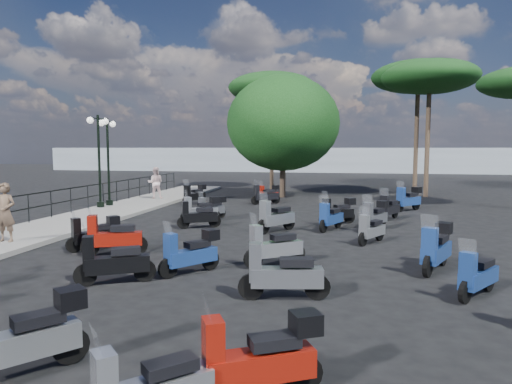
% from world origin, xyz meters
% --- Properties ---
extents(ground, '(120.00, 120.00, 0.00)m').
position_xyz_m(ground, '(0.00, 0.00, 0.00)').
color(ground, black).
rests_on(ground, ground).
extents(sidewalk, '(3.00, 30.00, 0.15)m').
position_xyz_m(sidewalk, '(-6.50, 3.00, 0.07)').
color(sidewalk, slate).
rests_on(sidewalk, ground).
extents(railing, '(0.04, 26.04, 1.10)m').
position_xyz_m(railing, '(-7.80, 2.80, 0.90)').
color(railing, black).
rests_on(railing, sidewalk).
extents(lamp_post_1, '(0.54, 1.27, 4.40)m').
position_xyz_m(lamp_post_1, '(-7.52, 5.47, 2.66)').
color(lamp_post_1, black).
rests_on(lamp_post_1, sidewalk).
extents(lamp_post_2, '(0.37, 1.27, 4.31)m').
position_xyz_m(lamp_post_2, '(-7.49, 6.25, 2.61)').
color(lamp_post_2, black).
rests_on(lamp_post_2, sidewalk).
extents(woman, '(0.68, 0.46, 1.80)m').
position_xyz_m(woman, '(-6.06, -2.53, 1.05)').
color(woman, brown).
rests_on(woman, sidewalk).
extents(pedestrian_far, '(1.02, 0.90, 1.77)m').
position_xyz_m(pedestrian_far, '(-6.46, 9.56, 1.04)').
color(pedestrian_far, beige).
rests_on(pedestrian_far, sidewalk).
extents(scooter_2, '(1.18, 1.30, 1.27)m').
position_xyz_m(scooter_2, '(-3.14, -2.47, 0.48)').
color(scooter_2, black).
rests_on(scooter_2, ground).
extents(scooter_3, '(1.51, 0.91, 1.31)m').
position_xyz_m(scooter_3, '(-1.32, 1.62, 0.46)').
color(scooter_3, black).
rests_on(scooter_3, ground).
extents(scooter_4, '(1.42, 1.16, 1.34)m').
position_xyz_m(scooter_4, '(-1.64, 2.96, 0.50)').
color(scooter_4, black).
rests_on(scooter_4, ground).
extents(scooter_5, '(0.91, 1.60, 1.36)m').
position_xyz_m(scooter_5, '(-3.79, 8.46, 0.51)').
color(scooter_5, black).
rests_on(scooter_5, ground).
extents(scooter_6, '(1.25, 1.48, 1.41)m').
position_xyz_m(scooter_6, '(-0.03, -9.48, 0.53)').
color(scooter_6, black).
rests_on(scooter_6, ground).
extents(scooter_7, '(1.60, 0.98, 1.40)m').
position_xyz_m(scooter_7, '(-0.92, -5.46, 0.49)').
color(scooter_7, black).
rests_on(scooter_7, ground).
extents(scooter_8, '(1.73, 0.91, 1.45)m').
position_xyz_m(scooter_8, '(-2.30, -2.95, 0.50)').
color(scooter_8, black).
rests_on(scooter_8, ground).
extents(scooter_9, '(1.00, 1.34, 1.22)m').
position_xyz_m(scooter_9, '(-1.44, 3.79, 0.46)').
color(scooter_9, black).
rests_on(scooter_9, ground).
extents(scooter_10, '(1.10, 1.25, 1.21)m').
position_xyz_m(scooter_10, '(-0.10, 10.16, 0.46)').
color(scooter_10, black).
rests_on(scooter_10, ground).
extents(scooter_12, '(1.82, 0.65, 1.46)m').
position_xyz_m(scooter_12, '(2.87, -5.78, 0.51)').
color(scooter_12, black).
rests_on(scooter_12, ground).
extents(scooter_13, '(1.16, 1.41, 1.33)m').
position_xyz_m(scooter_13, '(0.47, -4.34, 0.50)').
color(scooter_13, black).
rests_on(scooter_13, ground).
extents(scooter_14, '(1.18, 1.60, 1.49)m').
position_xyz_m(scooter_14, '(1.65, 1.38, 0.52)').
color(scooter_14, black).
rests_on(scooter_14, ground).
extents(scooter_15, '(0.87, 1.57, 1.34)m').
position_xyz_m(scooter_15, '(3.56, 2.11, 0.46)').
color(scooter_15, black).
rests_on(scooter_15, ground).
extents(scooter_16, '(1.44, 1.04, 1.33)m').
position_xyz_m(scooter_16, '(-0.13, 9.25, 0.46)').
color(scooter_16, black).
rests_on(scooter_16, ground).
extents(scooter_17, '(1.54, 0.97, 1.34)m').
position_xyz_m(scooter_17, '(3.09, -9.40, 0.51)').
color(scooter_17, black).
rests_on(scooter_17, ground).
extents(scooter_18, '(1.45, 1.15, 1.39)m').
position_xyz_m(scooter_18, '(2.31, -3.25, 0.48)').
color(scooter_18, black).
rests_on(scooter_18, ground).
extents(scooter_19, '(1.42, 1.17, 1.34)m').
position_xyz_m(scooter_19, '(3.79, 3.51, 0.51)').
color(scooter_19, black).
rests_on(scooter_19, ground).
extents(scooter_20, '(1.02, 1.56, 1.37)m').
position_xyz_m(scooter_20, '(5.14, 2.45, 0.52)').
color(scooter_20, black).
rests_on(scooter_20, ground).
extents(scooter_22, '(1.04, 1.34, 1.27)m').
position_xyz_m(scooter_22, '(6.69, -4.89, 0.44)').
color(scooter_22, black).
rests_on(scooter_22, ground).
extents(scooter_23, '(1.01, 1.72, 1.47)m').
position_xyz_m(scooter_23, '(6.27, -2.95, 0.55)').
color(scooter_23, black).
rests_on(scooter_23, ground).
extents(scooter_24, '(0.90, 1.36, 1.22)m').
position_xyz_m(scooter_24, '(4.88, 0.05, 0.42)').
color(scooter_24, black).
rests_on(scooter_24, ground).
extents(scooter_25, '(0.95, 1.57, 1.37)m').
position_xyz_m(scooter_25, '(5.87, 5.04, 0.48)').
color(scooter_25, black).
rests_on(scooter_25, ground).
extents(scooter_26, '(1.37, 1.50, 1.48)m').
position_xyz_m(scooter_26, '(7.03, 8.08, 0.56)').
color(scooter_26, black).
rests_on(scooter_26, ground).
extents(broadleaf_tree, '(6.75, 6.75, 7.34)m').
position_xyz_m(broadleaf_tree, '(0.32, 12.91, 4.47)').
color(broadleaf_tree, '#38281E').
rests_on(broadleaf_tree, ground).
extents(pine_0, '(5.93, 5.93, 8.56)m').
position_xyz_m(pine_0, '(8.52, 16.65, 7.49)').
color(pine_0, '#38281E').
rests_on(pine_0, ground).
extents(pine_1, '(5.73, 5.73, 8.24)m').
position_xyz_m(pine_1, '(8.92, 14.91, 7.21)').
color(pine_1, '#38281E').
rests_on(pine_1, ground).
extents(pine_2, '(6.19, 6.19, 8.30)m').
position_xyz_m(pine_2, '(-1.16, 17.85, 7.20)').
color(pine_2, '#38281E').
rests_on(pine_2, ground).
extents(distant_hills, '(70.00, 8.00, 3.00)m').
position_xyz_m(distant_hills, '(0.00, 45.00, 1.50)').
color(distant_hills, gray).
rests_on(distant_hills, ground).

